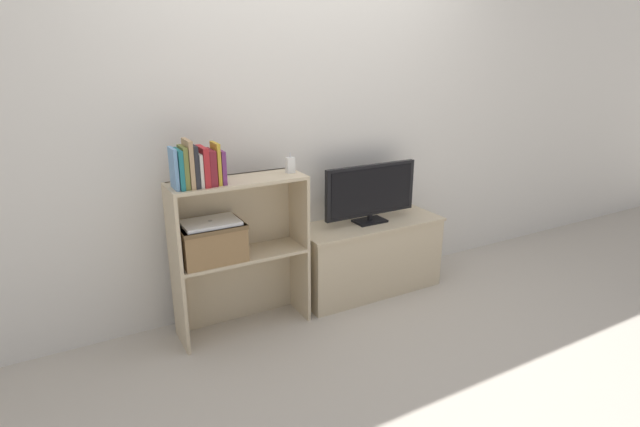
{
  "coord_description": "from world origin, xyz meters",
  "views": [
    {
      "loc": [
        -1.48,
        -2.51,
        1.65
      ],
      "look_at": [
        0.0,
        0.14,
        0.66
      ],
      "focal_mm": 28.0,
      "sensor_mm": 36.0,
      "label": 1
    }
  ],
  "objects_px": {
    "book_maroon": "(210,167)",
    "laptop": "(210,223)",
    "book_mustard": "(216,163)",
    "baby_monitor": "(290,165)",
    "book_charcoal": "(193,166)",
    "book_plum": "(221,167)",
    "book_olive": "(184,167)",
    "book_crimson": "(203,166)",
    "book_tan": "(189,164)",
    "tv_stand": "(369,256)",
    "tv": "(371,192)",
    "storage_basket_left": "(212,241)",
    "book_ivory": "(198,170)",
    "book_skyblue": "(174,169)",
    "book_teal": "(179,169)"
  },
  "relations": [
    {
      "from": "book_charcoal",
      "to": "laptop",
      "type": "bearing_deg",
      "value": 15.46
    },
    {
      "from": "book_teal",
      "to": "book_mustard",
      "type": "bearing_deg",
      "value": 0.0
    },
    {
      "from": "laptop",
      "to": "tv_stand",
      "type": "bearing_deg",
      "value": 3.26
    },
    {
      "from": "book_tan",
      "to": "book_charcoal",
      "type": "bearing_deg",
      "value": -0.0
    },
    {
      "from": "baby_monitor",
      "to": "book_ivory",
      "type": "bearing_deg",
      "value": -176.39
    },
    {
      "from": "book_charcoal",
      "to": "book_maroon",
      "type": "xyz_separation_m",
      "value": [
        0.09,
        0.0,
        -0.02
      ]
    },
    {
      "from": "book_teal",
      "to": "book_olive",
      "type": "height_order",
      "value": "book_olive"
    },
    {
      "from": "book_crimson",
      "to": "book_maroon",
      "type": "xyz_separation_m",
      "value": [
        0.04,
        0.0,
        -0.01
      ]
    },
    {
      "from": "book_maroon",
      "to": "book_mustard",
      "type": "height_order",
      "value": "book_mustard"
    },
    {
      "from": "storage_basket_left",
      "to": "laptop",
      "type": "relative_size",
      "value": 1.17
    },
    {
      "from": "book_mustard",
      "to": "book_plum",
      "type": "xyz_separation_m",
      "value": [
        0.03,
        0.0,
        -0.02
      ]
    },
    {
      "from": "book_teal",
      "to": "book_plum",
      "type": "bearing_deg",
      "value": 0.0
    },
    {
      "from": "book_tan",
      "to": "laptop",
      "type": "height_order",
      "value": "book_tan"
    },
    {
      "from": "book_mustard",
      "to": "storage_basket_left",
      "type": "relative_size",
      "value": 0.62
    },
    {
      "from": "book_olive",
      "to": "book_crimson",
      "type": "height_order",
      "value": "book_olive"
    },
    {
      "from": "book_teal",
      "to": "book_charcoal",
      "type": "bearing_deg",
      "value": 0.0
    },
    {
      "from": "book_ivory",
      "to": "book_plum",
      "type": "bearing_deg",
      "value": 0.0
    },
    {
      "from": "book_plum",
      "to": "laptop",
      "type": "bearing_deg",
      "value": 164.66
    },
    {
      "from": "storage_basket_left",
      "to": "tv",
      "type": "bearing_deg",
      "value": 3.18
    },
    {
      "from": "book_skyblue",
      "to": "book_crimson",
      "type": "distance_m",
      "value": 0.16
    },
    {
      "from": "book_mustard",
      "to": "storage_basket_left",
      "type": "bearing_deg",
      "value": 157.34
    },
    {
      "from": "book_tan",
      "to": "baby_monitor",
      "type": "xyz_separation_m",
      "value": [
        0.62,
        0.04,
        -0.08
      ]
    },
    {
      "from": "book_mustard",
      "to": "baby_monitor",
      "type": "bearing_deg",
      "value": 4.38
    },
    {
      "from": "tv",
      "to": "storage_basket_left",
      "type": "relative_size",
      "value": 1.91
    },
    {
      "from": "storage_basket_left",
      "to": "tv_stand",
      "type": "bearing_deg",
      "value": 3.26
    },
    {
      "from": "book_charcoal",
      "to": "book_teal",
      "type": "bearing_deg",
      "value": 180.0
    },
    {
      "from": "book_olive",
      "to": "laptop",
      "type": "distance_m",
      "value": 0.36
    },
    {
      "from": "book_tan",
      "to": "baby_monitor",
      "type": "bearing_deg",
      "value": 3.32
    },
    {
      "from": "storage_basket_left",
      "to": "book_skyblue",
      "type": "bearing_deg",
      "value": -173.44
    },
    {
      "from": "book_plum",
      "to": "storage_basket_left",
      "type": "xyz_separation_m",
      "value": [
        -0.08,
        0.02,
        -0.43
      ]
    },
    {
      "from": "book_charcoal",
      "to": "laptop",
      "type": "distance_m",
      "value": 0.35
    },
    {
      "from": "book_maroon",
      "to": "book_ivory",
      "type": "bearing_deg",
      "value": 180.0
    },
    {
      "from": "book_skyblue",
      "to": "book_maroon",
      "type": "bearing_deg",
      "value": 0.0
    },
    {
      "from": "book_maroon",
      "to": "book_tan",
      "type": "bearing_deg",
      "value": 180.0
    },
    {
      "from": "tv_stand",
      "to": "storage_basket_left",
      "type": "xyz_separation_m",
      "value": [
        -1.15,
        -0.07,
        0.36
      ]
    },
    {
      "from": "tv",
      "to": "book_ivory",
      "type": "height_order",
      "value": "book_ivory"
    },
    {
      "from": "book_maroon",
      "to": "laptop",
      "type": "relative_size",
      "value": 0.62
    },
    {
      "from": "book_charcoal",
      "to": "book_maroon",
      "type": "relative_size",
      "value": 1.17
    },
    {
      "from": "book_charcoal",
      "to": "book_plum",
      "type": "xyz_separation_m",
      "value": [
        0.15,
        0.0,
        -0.02
      ]
    },
    {
      "from": "book_tan",
      "to": "baby_monitor",
      "type": "distance_m",
      "value": 0.62
    },
    {
      "from": "tv_stand",
      "to": "storage_basket_left",
      "type": "bearing_deg",
      "value": -176.74
    },
    {
      "from": "tv_stand",
      "to": "storage_basket_left",
      "type": "relative_size",
      "value": 2.86
    },
    {
      "from": "book_mustard",
      "to": "tv",
      "type": "bearing_deg",
      "value": 4.41
    },
    {
      "from": "tv_stand",
      "to": "book_mustard",
      "type": "distance_m",
      "value": 1.36
    },
    {
      "from": "book_charcoal",
      "to": "baby_monitor",
      "type": "xyz_separation_m",
      "value": [
        0.59,
        0.04,
        -0.07
      ]
    },
    {
      "from": "book_olive",
      "to": "book_crimson",
      "type": "bearing_deg",
      "value": 0.0
    },
    {
      "from": "book_maroon",
      "to": "book_plum",
      "type": "height_order",
      "value": "book_maroon"
    },
    {
      "from": "laptop",
      "to": "book_skyblue",
      "type": "bearing_deg",
      "value": -173.44
    },
    {
      "from": "tv",
      "to": "book_charcoal",
      "type": "height_order",
      "value": "book_charcoal"
    },
    {
      "from": "tv_stand",
      "to": "book_plum",
      "type": "height_order",
      "value": "book_plum"
    }
  ]
}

